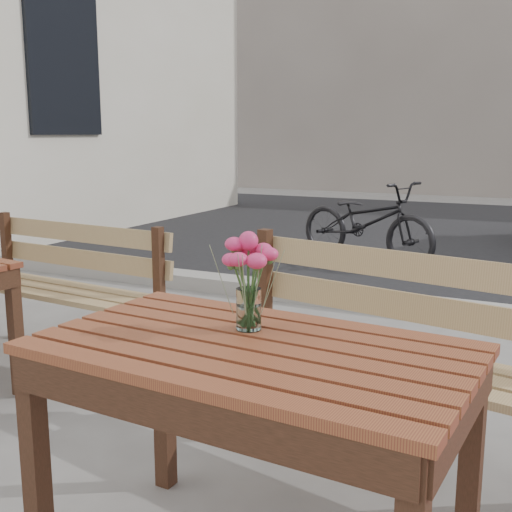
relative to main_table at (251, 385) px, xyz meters
The scene contains 6 objects.
street 5.22m from the main_table, 87.80° to the left, with size 30.00×8.12×0.12m.
main_table is the anchor object (origin of this frame).
main_bench 0.91m from the main_table, 79.18° to the left, with size 1.52×0.70×0.91m.
main_vase 0.33m from the main_table, 119.79° to the left, with size 0.16×0.16×0.29m.
second_bench 2.23m from the main_table, 145.08° to the left, with size 1.39×0.52×0.85m.
bicycle 4.96m from the main_table, 102.54° to the left, with size 0.57×1.62×0.85m, color black.
Camera 1 is at (0.56, -1.64, 1.32)m, focal length 45.00 mm.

